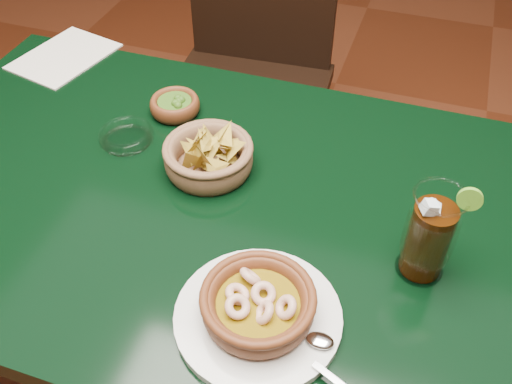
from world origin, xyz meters
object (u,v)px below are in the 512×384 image
(dining_chair, at_px, (251,71))
(chip_basket, at_px, (209,157))
(dining_table, at_px, (191,228))
(shrimp_plate, at_px, (258,308))
(cola_drink, at_px, (429,235))

(dining_chair, height_order, chip_basket, dining_chair)
(dining_table, distance_m, shrimp_plate, 0.33)
(shrimp_plate, relative_size, chip_basket, 1.59)
(dining_table, distance_m, cola_drink, 0.46)
(dining_table, xyz_separation_m, cola_drink, (0.42, -0.05, 0.18))
(chip_basket, relative_size, cola_drink, 1.07)
(shrimp_plate, distance_m, chip_basket, 0.34)
(chip_basket, bearing_deg, dining_chair, 102.27)
(dining_table, bearing_deg, shrimp_plate, -45.95)
(dining_chair, bearing_deg, chip_basket, -77.73)
(dining_table, relative_size, chip_basket, 6.00)
(dining_chair, relative_size, chip_basket, 4.97)
(dining_table, xyz_separation_m, dining_chair, (-0.12, 0.71, -0.10))
(dining_table, relative_size, dining_chair, 1.21)
(shrimp_plate, xyz_separation_m, chip_basket, (-0.19, 0.29, 0.00))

